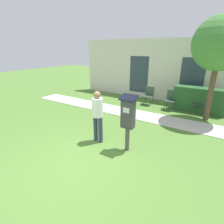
{
  "coord_description": "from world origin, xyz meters",
  "views": [
    {
      "loc": [
        2.68,
        -2.66,
        2.71
      ],
      "look_at": [
        0.26,
        1.17,
        1.05
      ],
      "focal_mm": 28.0,
      "sensor_mm": 36.0,
      "label": 1
    }
  ],
  "objects_px": {
    "parking_meter": "(128,116)",
    "person_standing": "(98,113)",
    "outdoor_chair_middle": "(171,98)",
    "outdoor_chair_left": "(149,94)",
    "outdoor_chair_right": "(198,101)"
  },
  "relations": [
    {
      "from": "parking_meter",
      "to": "person_standing",
      "type": "xyz_separation_m",
      "value": [
        -0.98,
        -0.03,
        -0.09
      ]
    },
    {
      "from": "parking_meter",
      "to": "outdoor_chair_middle",
      "type": "bearing_deg",
      "value": 88.98
    },
    {
      "from": "outdoor_chair_left",
      "to": "outdoor_chair_right",
      "type": "distance_m",
      "value": 2.29
    },
    {
      "from": "parking_meter",
      "to": "outdoor_chair_middle",
      "type": "xyz_separation_m",
      "value": [
        0.07,
        4.18,
        -0.49
      ]
    },
    {
      "from": "parking_meter",
      "to": "outdoor_chair_middle",
      "type": "distance_m",
      "value": 4.2
    },
    {
      "from": "parking_meter",
      "to": "person_standing",
      "type": "relative_size",
      "value": 1.01
    },
    {
      "from": "parking_meter",
      "to": "outdoor_chair_right",
      "type": "bearing_deg",
      "value": 74.31
    },
    {
      "from": "parking_meter",
      "to": "outdoor_chair_middle",
      "type": "height_order",
      "value": "parking_meter"
    },
    {
      "from": "parking_meter",
      "to": "outdoor_chair_middle",
      "type": "relative_size",
      "value": 1.77
    },
    {
      "from": "parking_meter",
      "to": "person_standing",
      "type": "distance_m",
      "value": 0.98
    },
    {
      "from": "person_standing",
      "to": "parking_meter",
      "type": "bearing_deg",
      "value": 2.34
    },
    {
      "from": "person_standing",
      "to": "outdoor_chair_left",
      "type": "bearing_deg",
      "value": 91.56
    },
    {
      "from": "person_standing",
      "to": "outdoor_chair_middle",
      "type": "relative_size",
      "value": 1.76
    },
    {
      "from": "person_standing",
      "to": "outdoor_chair_right",
      "type": "relative_size",
      "value": 1.76
    },
    {
      "from": "person_standing",
      "to": "outdoor_chair_left",
      "type": "xyz_separation_m",
      "value": [
        -0.09,
        4.42,
        -0.4
      ]
    }
  ]
}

